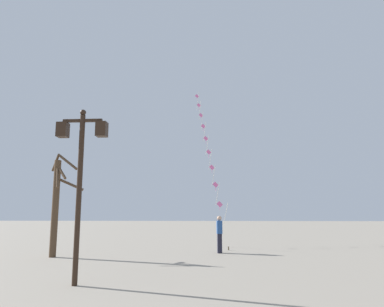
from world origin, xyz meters
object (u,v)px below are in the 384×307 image
(kite_flyer, at_px, (219,233))
(bare_tree, at_px, (57,202))
(twin_lantern_lamp_post, at_px, (81,161))
(kite_train, at_px, (208,147))

(kite_flyer, height_order, bare_tree, bare_tree)
(twin_lantern_lamp_post, distance_m, kite_train, 16.72)
(twin_lantern_lamp_post, bearing_deg, kite_train, 79.51)
(twin_lantern_lamp_post, xyz_separation_m, bare_tree, (-3.28, 6.03, -0.89))
(twin_lantern_lamp_post, xyz_separation_m, kite_train, (2.98, 16.11, 3.29))
(kite_train, distance_m, kite_flyer, 9.70)
(twin_lantern_lamp_post, height_order, kite_flyer, twin_lantern_lamp_post)
(kite_train, relative_size, bare_tree, 2.80)
(kite_train, xyz_separation_m, bare_tree, (-6.26, -10.09, -4.18))
(kite_flyer, xyz_separation_m, bare_tree, (-6.99, -2.19, 1.40))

